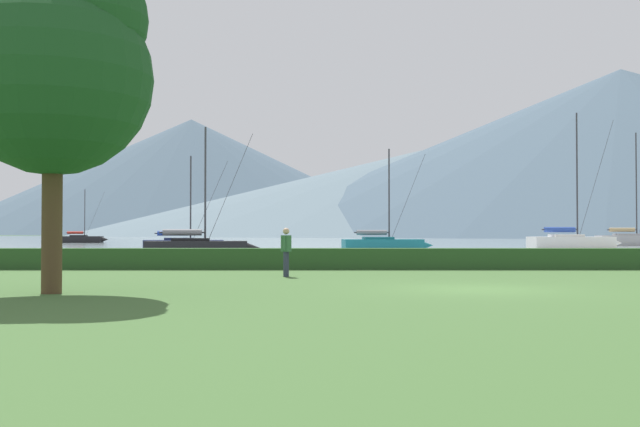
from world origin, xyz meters
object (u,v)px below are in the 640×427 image
Objects in this scene: sailboat_slip_5 at (635,239)px; sailboat_slip_7 at (187,245)px; sailboat_slip_1 at (574,242)px; person_standing_walker at (288,248)px; sailboat_slip_0 at (84,239)px; park_tree at (62,65)px; sailboat_slip_2 at (386,244)px; sailboat_slip_8 at (200,247)px.

sailboat_slip_5 is 51.21m from sailboat_slip_7.
sailboat_slip_1 is 7.05× the size of person_standing_walker.
sailboat_slip_7 is at bearing -170.80° from sailboat_slip_1.
sailboat_slip_1 is at bearing 74.53° from person_standing_walker.
person_standing_walker is (-34.91, -57.67, 0.27)m from sailboat_slip_5.
sailboat_slip_0 is at bearing 161.19° from sailboat_slip_5.
sailboat_slip_5 reaches higher than sailboat_slip_0.
sailboat_slip_1 is 54.54m from park_tree.
person_standing_walker is (31.63, -80.47, 0.43)m from sailboat_slip_0.
sailboat_slip_0 is at bearing 136.89° from sailboat_slip_1.
sailboat_slip_5 is (66.54, -22.80, 0.16)m from sailboat_slip_0.
sailboat_slip_0 is at bearing 121.03° from sailboat_slip_2.
sailboat_slip_0 is 67.86m from sailboat_slip_1.
sailboat_slip_2 is at bearing 93.79° from person_standing_walker.
sailboat_slip_1 is 1.63× the size of sailboat_slip_7.
person_standing_walker is at bearing -70.91° from sailboat_slip_0.
sailboat_slip_2 is 0.99× the size of sailboat_slip_8.
person_standing_walker is at bearing 53.31° from park_tree.
sailboat_slip_7 is 0.85× the size of park_tree.
park_tree is at bearing -121.73° from sailboat_slip_5.
sailboat_slip_8 is 4.78× the size of person_standing_walker.
sailboat_slip_5 is 1.56× the size of sailboat_slip_8.
sailboat_slip_7 is at bearing 95.27° from park_tree.
sailboat_slip_7 is (-31.32, -8.52, -0.14)m from sailboat_slip_1.
sailboat_slip_1 is 1.38× the size of park_tree.
sailboat_slip_1 reaches higher than sailboat_slip_8.
person_standing_walker is (6.24, -20.73, 0.39)m from sailboat_slip_8.
sailboat_slip_0 reaches higher than sailboat_slip_7.
person_standing_walker is 0.20× the size of park_tree.
sailboat_slip_2 is 1.10× the size of sailboat_slip_7.
sailboat_slip_0 is 64.91m from sailboat_slip_8.
sailboat_slip_0 is 0.87× the size of park_tree.
person_standing_walker is at bearing -125.67° from sailboat_slip_1.
sailboat_slip_1 reaches higher than sailboat_slip_7.
park_tree is (0.93, -27.84, 5.07)m from sailboat_slip_8.
sailboat_slip_8 reaches higher than sailboat_slip_0.
sailboat_slip_7 is 38.63m from park_tree.
sailboat_slip_7 is at bearing -148.54° from sailboat_slip_5.
sailboat_slip_8 is at bearing -152.82° from sailboat_slip_1.
sailboat_slip_8 is 28.32m from park_tree.
sailboat_slip_2 is at bearing -2.79° from sailboat_slip_7.
sailboat_slip_1 is (54.13, -40.93, 0.14)m from sailboat_slip_0.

